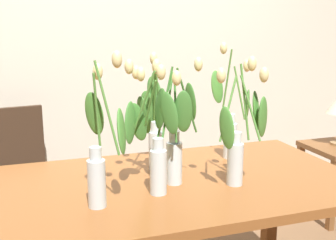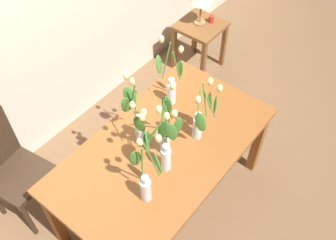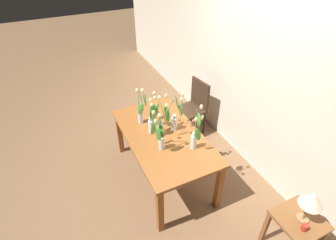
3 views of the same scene
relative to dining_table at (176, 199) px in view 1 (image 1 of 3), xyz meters
The scene contains 9 objects.
room_wall_rear 1.47m from the dining_table, 90.00° to the left, with size 9.00×0.10×2.70m, color beige.
dining_table is the anchor object (origin of this frame).
tulip_vase_0 0.40m from the dining_table, 33.44° to the right, with size 0.23×0.15×0.54m.
tulip_vase_1 0.31m from the dining_table, 148.12° to the right, with size 0.17×0.19×0.53m.
tulip_vase_2 0.47m from the dining_table, 155.71° to the right, with size 0.15×0.19×0.58m.
tulip_vase_3 0.33m from the dining_table, 116.48° to the right, with size 0.24×0.23×0.53m.
tulip_vase_4 0.52m from the dining_table, 31.51° to the left, with size 0.21×0.16×0.58m.
tulip_vase_5 0.35m from the dining_table, 105.06° to the left, with size 0.19×0.24×0.54m.
dining_chair 1.14m from the dining_table, 128.89° to the left, with size 0.46×0.46×0.93m.
Camera 1 is at (-0.57, -1.60, 1.38)m, focal length 43.85 mm.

